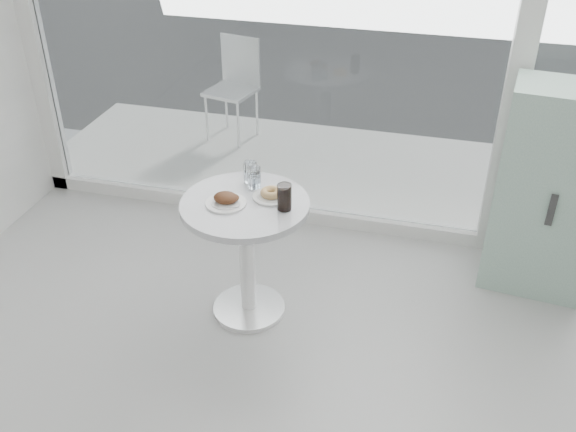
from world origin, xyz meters
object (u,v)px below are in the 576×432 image
(cola_glass, at_px, (284,197))
(main_table, at_px, (246,235))
(plate_fritter, at_px, (227,200))
(plate_donut, at_px, (271,194))
(water_tumbler_b, at_px, (254,179))
(patio_chair, at_px, (235,82))
(water_tumbler_a, at_px, (250,173))
(mint_cabinet, at_px, (549,192))

(cola_glass, bearing_deg, main_table, 176.50)
(plate_fritter, relative_size, plate_donut, 1.08)
(plate_fritter, distance_m, water_tumbler_b, 0.24)
(patio_chair, relative_size, cola_glass, 5.93)
(main_table, distance_m, water_tumbler_b, 0.32)
(water_tumbler_a, bearing_deg, cola_glass, -41.98)
(mint_cabinet, distance_m, water_tumbler_a, 1.79)
(mint_cabinet, height_order, water_tumbler_b, mint_cabinet)
(plate_donut, height_order, cola_glass, cola_glass)
(main_table, bearing_deg, mint_cabinet, 24.32)
(mint_cabinet, relative_size, water_tumbler_b, 10.54)
(main_table, distance_m, mint_cabinet, 1.83)
(water_tumbler_b, relative_size, cola_glass, 0.83)
(main_table, relative_size, plate_fritter, 3.42)
(plate_fritter, distance_m, plate_donut, 0.25)
(mint_cabinet, xyz_separation_m, plate_fritter, (-1.75, -0.80, 0.13))
(main_table, bearing_deg, plate_donut, 34.14)
(plate_fritter, bearing_deg, water_tumbler_a, 79.77)
(patio_chair, relative_size, water_tumbler_a, 7.23)
(main_table, height_order, water_tumbler_a, water_tumbler_a)
(plate_donut, xyz_separation_m, water_tumbler_b, (-0.13, 0.08, 0.04))
(main_table, height_order, patio_chair, patio_chair)
(patio_chair, relative_size, water_tumbler_b, 7.14)
(patio_chair, relative_size, plate_fritter, 3.98)
(patio_chair, height_order, cola_glass, patio_chair)
(water_tumbler_b, height_order, cola_glass, cola_glass)
(water_tumbler_a, relative_size, water_tumbler_b, 0.99)
(mint_cabinet, height_order, plate_donut, mint_cabinet)
(water_tumbler_b, bearing_deg, plate_donut, -34.11)
(mint_cabinet, xyz_separation_m, water_tumbler_a, (-1.70, -0.52, 0.16))
(plate_fritter, bearing_deg, main_table, 26.20)
(patio_chair, relative_size, plate_donut, 4.29)
(mint_cabinet, relative_size, plate_donut, 6.33)
(plate_fritter, distance_m, water_tumbler_a, 0.28)
(cola_glass, bearing_deg, plate_fritter, -174.69)
(plate_donut, xyz_separation_m, water_tumbler_a, (-0.17, 0.14, 0.03))
(plate_fritter, xyz_separation_m, cola_glass, (0.32, 0.03, 0.05))
(main_table, relative_size, plate_donut, 3.68)
(patio_chair, xyz_separation_m, water_tumbler_a, (0.81, -2.06, 0.27))
(plate_donut, bearing_deg, cola_glass, -44.38)
(plate_fritter, bearing_deg, patio_chair, 108.04)
(cola_glass, bearing_deg, patio_chair, 115.09)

